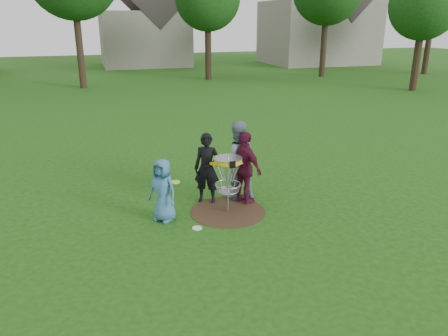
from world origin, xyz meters
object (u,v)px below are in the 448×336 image
object	(u,v)px
player_grey	(237,160)
disc_golf_basket	(228,171)
player_maroon	(245,168)
player_black	(207,168)
player_blue	(163,190)

from	to	relation	value
player_grey	disc_golf_basket	bearing A→B (deg)	60.64
player_grey	player_maroon	world-z (taller)	player_grey
player_black	player_grey	world-z (taller)	player_grey
player_black	disc_golf_basket	xyz separation A→B (m)	(0.29, -0.75, 0.14)
player_black	player_maroon	size ratio (longest dim) A/B	0.97
player_maroon	player_blue	bearing A→B (deg)	78.10
player_grey	player_maroon	distance (m)	0.41
player_blue	player_black	distance (m)	1.43
player_blue	player_maroon	bearing A→B (deg)	58.56
player_blue	player_grey	world-z (taller)	player_grey
player_blue	disc_golf_basket	world-z (taller)	player_blue
player_maroon	disc_golf_basket	bearing A→B (deg)	103.18
player_blue	player_maroon	distance (m)	2.13
player_maroon	disc_golf_basket	world-z (taller)	player_maroon
player_blue	player_grey	distance (m)	2.16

